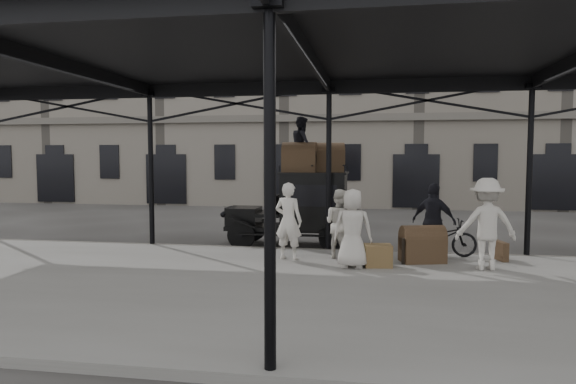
# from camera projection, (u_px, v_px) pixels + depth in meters

# --- Properties ---
(ground) EXTENTS (120.00, 120.00, 0.00)m
(ground) POSITION_uv_depth(u_px,v_px,m) (321.00, 271.00, 11.76)
(ground) COLOR #383533
(ground) RESTS_ON ground
(platform) EXTENTS (28.00, 8.00, 0.15)m
(platform) POSITION_uv_depth(u_px,v_px,m) (310.00, 291.00, 9.79)
(platform) COLOR slate
(platform) RESTS_ON ground
(canopy) EXTENTS (22.50, 9.00, 4.74)m
(canopy) POSITION_uv_depth(u_px,v_px,m) (312.00, 53.00, 9.74)
(canopy) COLOR black
(canopy) RESTS_ON ground
(building_frontage) EXTENTS (64.00, 8.00, 14.00)m
(building_frontage) POSITION_uv_depth(u_px,v_px,m) (354.00, 78.00, 28.97)
(building_frontage) COLOR slate
(building_frontage) RESTS_ON ground
(taxi) EXTENTS (3.65, 1.55, 2.18)m
(taxi) POSITION_uv_depth(u_px,v_px,m) (304.00, 205.00, 14.86)
(taxi) COLOR black
(taxi) RESTS_ON ground
(porter_left) EXTENTS (0.76, 0.59, 1.86)m
(porter_left) POSITION_uv_depth(u_px,v_px,m) (288.00, 221.00, 12.32)
(porter_left) COLOR silver
(porter_left) RESTS_ON platform
(porter_midleft) EXTENTS (1.04, 0.99, 1.69)m
(porter_midleft) POSITION_uv_depth(u_px,v_px,m) (340.00, 224.00, 12.47)
(porter_midleft) COLOR beige
(porter_midleft) RESTS_ON platform
(porter_centre) EXTENTS (0.88, 0.59, 1.77)m
(porter_centre) POSITION_uv_depth(u_px,v_px,m) (353.00, 228.00, 11.42)
(porter_centre) COLOR beige
(porter_centre) RESTS_ON platform
(porter_official) EXTENTS (1.16, 0.91, 1.84)m
(porter_official) POSITION_uv_depth(u_px,v_px,m) (434.00, 221.00, 12.31)
(porter_official) COLOR black
(porter_official) RESTS_ON platform
(porter_right) EXTENTS (1.37, 0.88, 2.02)m
(porter_right) POSITION_uv_depth(u_px,v_px,m) (486.00, 224.00, 11.22)
(porter_right) COLOR beige
(porter_right) RESTS_ON platform
(bicycle) EXTENTS (1.83, 0.73, 0.94)m
(bicycle) POSITION_uv_depth(u_px,v_px,m) (440.00, 238.00, 12.70)
(bicycle) COLOR black
(bicycle) RESTS_ON platform
(porter_roof) EXTENTS (0.75, 0.88, 1.58)m
(porter_roof) POSITION_uv_depth(u_px,v_px,m) (302.00, 144.00, 14.64)
(porter_roof) COLOR black
(porter_roof) RESTS_ON taxi
(steamer_trunk_roof_near) EXTENTS (0.97, 0.60, 0.71)m
(steamer_trunk_roof_near) POSITION_uv_depth(u_px,v_px,m) (300.00, 160.00, 14.54)
(steamer_trunk_roof_near) COLOR #4D3923
(steamer_trunk_roof_near) RESTS_ON taxi
(steamer_trunk_roof_far) EXTENTS (1.04, 0.74, 0.70)m
(steamer_trunk_roof_far) POSITION_uv_depth(u_px,v_px,m) (327.00, 160.00, 14.86)
(steamer_trunk_roof_far) COLOR #4D3923
(steamer_trunk_roof_far) RESTS_ON taxi
(steamer_trunk_platform) EXTENTS (1.11, 0.85, 0.73)m
(steamer_trunk_platform) POSITION_uv_depth(u_px,v_px,m) (422.00, 247.00, 12.05)
(steamer_trunk_platform) COLOR #4D3923
(steamer_trunk_platform) RESTS_ON platform
(wicker_hamper) EXTENTS (0.65, 0.53, 0.50)m
(wicker_hamper) POSITION_uv_depth(u_px,v_px,m) (378.00, 256.00, 11.56)
(wicker_hamper) COLOR brown
(wicker_hamper) RESTS_ON platform
(suitcase_upright) EXTENTS (0.29, 0.62, 0.45)m
(suitcase_upright) POSITION_uv_depth(u_px,v_px,m) (500.00, 251.00, 12.29)
(suitcase_upright) COLOR #4D3923
(suitcase_upright) RESTS_ON platform
(suitcase_flat) EXTENTS (0.61, 0.38, 0.40)m
(suitcase_flat) POSITION_uv_depth(u_px,v_px,m) (366.00, 255.00, 11.87)
(suitcase_flat) COLOR #4D3923
(suitcase_flat) RESTS_ON platform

